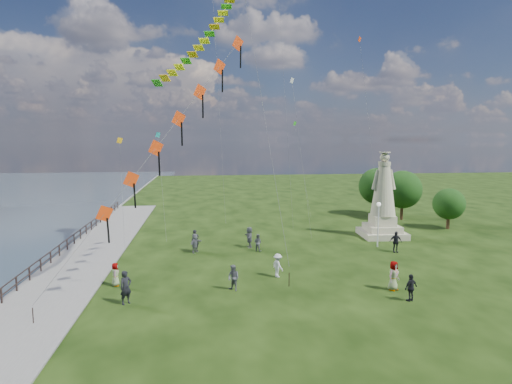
{
  "coord_description": "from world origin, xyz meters",
  "views": [
    {
      "loc": [
        -4.89,
        -22.9,
        9.31
      ],
      "look_at": [
        -1.0,
        8.0,
        5.5
      ],
      "focal_mm": 30.0,
      "sensor_mm": 36.0,
      "label": 1
    }
  ],
  "objects": [
    {
      "name": "lamppost",
      "position": [
        10.26,
        12.1,
        2.84
      ],
      "size": [
        0.36,
        0.36,
        3.94
      ],
      "color": "silver",
      "rests_on": "ground"
    },
    {
      "name": "person_2",
      "position": [
        0.12,
        4.99,
        0.81
      ],
      "size": [
        0.92,
        1.17,
        1.62
      ],
      "primitive_type": "imported",
      "rotation": [
        0.0,
        0.0,
        2.0
      ],
      "color": "silver",
      "rests_on": "ground"
    },
    {
      "name": "tree_row",
      "position": [
        17.92,
        24.49,
        3.43
      ],
      "size": [
        8.0,
        12.84,
        5.86
      ],
      "color": "#382314",
      "rests_on": "ground"
    },
    {
      "name": "person_10",
      "position": [
        -10.52,
        4.49,
        0.76
      ],
      "size": [
        0.5,
        0.77,
        1.51
      ],
      "primitive_type": "imported",
      "rotation": [
        0.0,
        0.0,
        1.63
      ],
      "color": "#595960",
      "rests_on": "ground"
    },
    {
      "name": "small_kites",
      "position": [
        1.03,
        23.35,
        14.08
      ],
      "size": [
        26.01,
        19.21,
        27.6
      ],
      "color": "teal",
      "rests_on": "ground"
    },
    {
      "name": "waterfront",
      "position": [
        -15.24,
        8.99,
        -0.06
      ],
      "size": [
        200.0,
        200.0,
        1.51
      ],
      "color": "#32444B",
      "rests_on": "ground"
    },
    {
      "name": "person_7",
      "position": [
        -0.35,
        11.92,
        0.73
      ],
      "size": [
        0.82,
        0.79,
        1.46
      ],
      "primitive_type": "imported",
      "rotation": [
        0.0,
        0.0,
        2.45
      ],
      "color": "#595960",
      "rests_on": "ground"
    },
    {
      "name": "red_kite_train",
      "position": [
        -6.44,
        4.63,
        10.29
      ],
      "size": [
        11.68,
        9.35,
        16.55
      ],
      "color": "black",
      "rests_on": "ground"
    },
    {
      "name": "person_1",
      "position": [
        -3.08,
        2.7,
        0.81
      ],
      "size": [
        0.9,
        0.91,
        1.62
      ],
      "primitive_type": "imported",
      "rotation": [
        0.0,
        0.0,
        -0.82
      ],
      "color": "#595960",
      "rests_on": "ground"
    },
    {
      "name": "person_11",
      "position": [
        -0.92,
        13.27,
        0.91
      ],
      "size": [
        0.81,
        1.72,
        1.81
      ],
      "primitive_type": "imported",
      "rotation": [
        0.0,
        0.0,
        4.77
      ],
      "color": "#595960",
      "rests_on": "ground"
    },
    {
      "name": "person_4",
      "position": [
        6.81,
        1.54,
        0.92
      ],
      "size": [
        1.06,
        0.96,
        1.85
      ],
      "primitive_type": "imported",
      "rotation": [
        0.0,
        0.0,
        0.58
      ],
      "color": "#595960",
      "rests_on": "ground"
    },
    {
      "name": "person_5",
      "position": [
        -5.59,
        12.08,
        0.8
      ],
      "size": [
        1.35,
        1.6,
        1.6
      ],
      "primitive_type": "imported",
      "rotation": [
        0.0,
        0.0,
        0.99
      ],
      "color": "#595960",
      "rests_on": "ground"
    },
    {
      "name": "person_0",
      "position": [
        -9.32,
        1.29,
        0.97
      ],
      "size": [
        0.84,
        0.81,
        1.94
      ],
      "primitive_type": "imported",
      "rotation": [
        0.0,
        0.0,
        0.7
      ],
      "color": "black",
      "rests_on": "ground"
    },
    {
      "name": "person_6",
      "position": [
        -5.57,
        12.6,
        0.9
      ],
      "size": [
        0.74,
        0.57,
        1.8
      ],
      "primitive_type": "imported",
      "rotation": [
        0.0,
        0.0,
        0.24
      ],
      "color": "black",
      "rests_on": "ground"
    },
    {
      "name": "statue",
      "position": [
        12.29,
        15.83,
        3.08
      ],
      "size": [
        4.25,
        4.25,
        8.16
      ],
      "rotation": [
        0.0,
        0.0,
        -0.06
      ],
      "color": "tan",
      "rests_on": "ground"
    },
    {
      "name": "person_3",
      "position": [
        7.0,
        -0.34,
        0.81
      ],
      "size": [
        1.06,
        0.82,
        1.61
      ],
      "primitive_type": "imported",
      "rotation": [
        0.0,
        0.0,
        3.55
      ],
      "color": "black",
      "rests_on": "ground"
    },
    {
      "name": "person_9",
      "position": [
        10.97,
        10.1,
        0.89
      ],
      "size": [
        1.09,
        0.63,
        1.78
      ],
      "primitive_type": "imported",
      "rotation": [
        0.0,
        0.0,
        -0.1
      ],
      "color": "black",
      "rests_on": "ground"
    }
  ]
}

